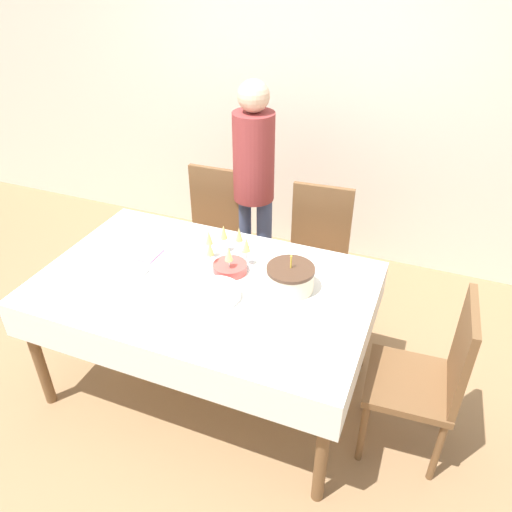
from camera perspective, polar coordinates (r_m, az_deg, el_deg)
ground_plane at (r=3.17m, az=-5.17°, el=-14.08°), size 12.00×12.00×0.00m
wall_back at (r=3.96m, az=5.96°, el=18.73°), size 8.00×0.05×2.70m
dining_table at (r=2.73m, az=-5.85°, el=-4.69°), size 1.77×1.10×0.76m
dining_chair_far_left at (r=3.60m, az=-5.11°, el=3.00°), size 0.43×0.43×0.96m
dining_chair_far_right at (r=3.36m, az=6.90°, el=0.52°), size 0.45×0.45×0.96m
dining_chair_right_end at (r=2.62m, az=19.29°, el=-12.67°), size 0.45×0.45×0.96m
birthday_cake at (r=2.58m, az=3.95°, el=-2.51°), size 0.25×0.25×0.20m
champagne_tray at (r=2.77m, az=-3.50°, el=0.69°), size 0.33×0.33×0.18m
plate_stack_main at (r=2.55m, az=-4.62°, el=-4.26°), size 0.26×0.26×0.04m
plate_stack_dessert at (r=2.73m, az=-3.00°, el=-1.35°), size 0.19×0.19×0.05m
cake_knife at (r=2.49m, az=1.62°, el=-5.74°), size 0.27×0.15×0.00m
fork_pile at (r=2.82m, az=-13.91°, el=-1.50°), size 0.17×0.07×0.02m
napkin_pile at (r=2.94m, az=-12.44°, el=0.23°), size 0.15×0.15×0.01m
person_standing at (r=3.43m, az=-0.26°, el=9.33°), size 0.28×0.28×1.57m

